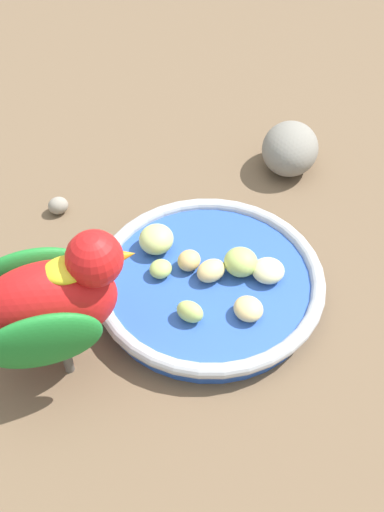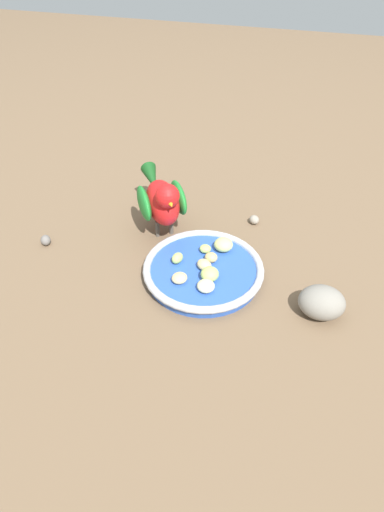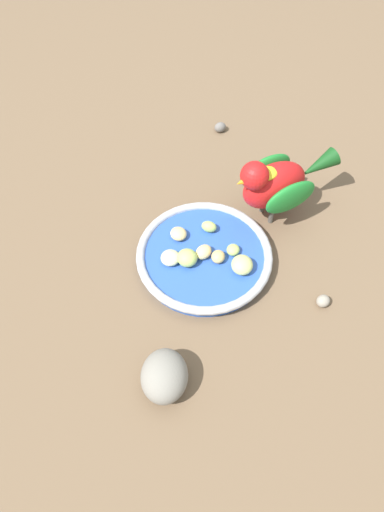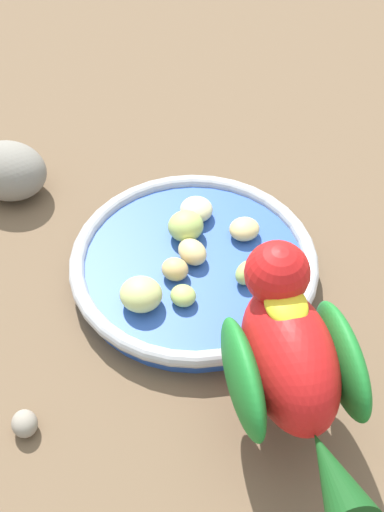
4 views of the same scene
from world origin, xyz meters
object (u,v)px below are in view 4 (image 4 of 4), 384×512
Objects in this scene: parrot at (292,359)px; apple_piece_1 at (192,252)px; apple_piece_6 at (244,229)px; pebble_0 at (25,424)px; apple_piece_0 at (247,272)px; apple_piece_2 at (188,226)px; apple_piece_7 at (183,296)px; apple_piece_4 at (193,208)px; apple_piece_3 at (175,269)px; feeding_bowl at (194,265)px; apple_piece_5 at (141,294)px; rock_large at (8,171)px.

apple_piece_1 is at bearing 13.42° from parrot.
apple_piece_6 is at bearing -5.08° from parrot.
apple_piece_6 is 1.28× the size of pebble_0.
apple_piece_0 is at bearing -2.14° from parrot.
apple_piece_7 is (-0.08, -0.03, -0.01)m from apple_piece_2.
apple_piece_0 is 0.10m from apple_piece_4.
apple_piece_2 is 0.05m from apple_piece_3.
feeding_bowl is 9.99× the size of apple_piece_7.
apple_piece_5 is at bearing 179.08° from apple_piece_4.
apple_piece_0 is 0.07m from apple_piece_3.
parrot is 8.23× the size of pebble_0.
apple_piece_3 is (-0.02, 0.07, -0.00)m from apple_piece_0.
feeding_bowl is 7.53× the size of apple_piece_1.
apple_piece_5 is at bearing -16.97° from pebble_0.
feeding_bowl is at bearing -99.84° from rock_large.
apple_piece_6 is at bearing 21.27° from apple_piece_0.
parrot reaches higher than apple_piece_4.
apple_piece_3 is at bearing 149.42° from apple_piece_6.
apple_piece_0 reaches higher than apple_piece_7.
apple_piece_6 is at bearing -37.10° from apple_piece_1.
apple_piece_0 is 0.07m from apple_piece_7.
apple_piece_7 is at bearing 26.22° from parrot.
apple_piece_2 is 1.05× the size of apple_piece_4.
apple_piece_0 is 0.33× the size of rock_large.
apple_piece_0 is at bearing -52.18° from apple_piece_5.
apple_piece_3 is 1.08× the size of apple_piece_7.
parrot is (-0.12, -0.07, 0.06)m from apple_piece_0.
apple_piece_0 is 1.17× the size of pebble_0.
rock_large is at bearing 69.47° from apple_piece_7.
apple_piece_6 is at bearing -30.58° from apple_piece_3.
apple_piece_2 reaches higher than apple_piece_0.
apple_piece_3 is at bearing 164.17° from apple_piece_1.
apple_piece_3 is (-0.05, -0.01, -0.00)m from apple_piece_2.
apple_piece_2 is 0.42× the size of rock_large.
pebble_0 is (-0.14, 0.04, -0.03)m from apple_piece_5.
apple_piece_4 reaches higher than apple_piece_7.
apple_piece_0 is 0.88× the size of apple_piece_1.
apple_piece_1 is at bearing -159.27° from apple_piece_4.
feeding_bowl is at bearing -20.86° from apple_piece_5.
pebble_0 is (-0.18, 0.06, -0.02)m from apple_piece_3.
apple_piece_5 is at bearing 37.82° from parrot.
apple_piece_4 is at bearing 52.00° from apple_piece_0.
parrot is (-0.12, -0.13, 0.06)m from apple_piece_1.
apple_piece_4 is 0.24m from parrot.
apple_piece_7 is (-0.05, -0.01, 0.01)m from feeding_bowl.
parrot reaches higher than apple_piece_7.
apple_piece_0 is 0.06m from apple_piece_6.
apple_piece_5 is at bearing -117.35° from rock_large.
apple_piece_6 is 0.27m from rock_large.
apple_piece_2 is (0.03, 0.02, 0.00)m from apple_piece_1.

